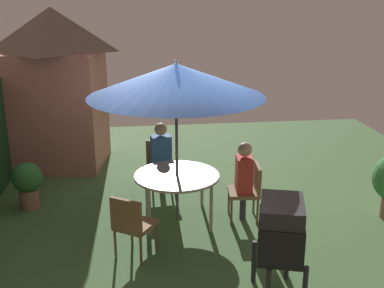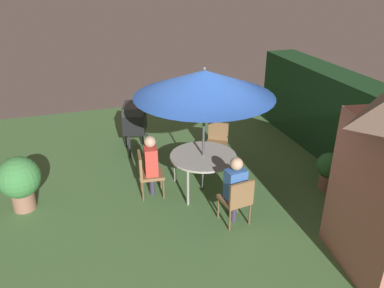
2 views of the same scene
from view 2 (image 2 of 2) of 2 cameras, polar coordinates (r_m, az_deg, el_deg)
The scene contains 12 objects.
ground_plane at distance 7.72m, azimuth 1.31°, elevation -7.23°, with size 11.00×11.00×0.00m, color #47703D.
hedge_backdrop at distance 8.93m, azimuth 23.17°, elevation 2.34°, with size 6.79×0.83×1.95m.
patio_table at distance 7.50m, azimuth 1.68°, elevation -2.09°, with size 1.31×1.31×0.76m.
patio_umbrella at distance 6.94m, azimuth 1.84°, elevation 9.03°, with size 2.59×2.59×2.51m.
bbq_grill at distance 9.10m, azimuth -8.55°, elevation 3.75°, with size 0.81×0.68×1.20m.
chair_near_shed at distance 7.44m, azimuth -6.72°, elevation -4.11°, with size 0.51×0.51×0.90m.
chair_far_side at distance 6.64m, azimuth 6.77°, elevation -8.05°, with size 0.52×0.52×0.90m.
chair_toward_hedge at distance 8.70m, azimuth 3.73°, elevation 0.61°, with size 0.64×0.64×0.90m.
potted_plant_by_shed at distance 8.10m, azimuth 19.70°, elevation -3.45°, with size 0.50×0.50×0.78m.
potted_plant_by_grill at distance 7.61m, azimuth -24.33°, elevation -4.90°, with size 0.77×0.77×1.05m.
person_in_red at distance 7.32m, azimuth -6.16°, elevation -2.25°, with size 0.36×0.27×1.26m.
person_in_blue at distance 6.56m, azimuth 6.49°, elevation -5.77°, with size 0.28×0.37×1.26m.
Camera 2 is at (6.13, -2.14, 4.17)m, focal length 35.79 mm.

